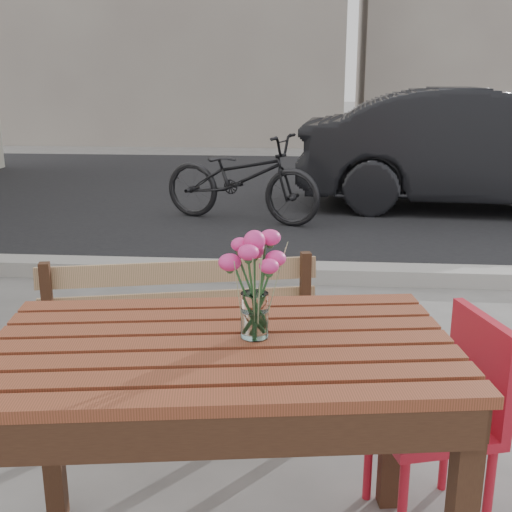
% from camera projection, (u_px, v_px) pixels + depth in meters
% --- Properties ---
extents(street, '(30.00, 8.12, 0.12)m').
position_uv_depth(street, '(282.00, 219.00, 6.97)').
color(street, black).
rests_on(street, ground).
extents(main_table, '(1.40, 0.94, 0.80)m').
position_uv_depth(main_table, '(223.00, 383.00, 1.84)').
color(main_table, brown).
rests_on(main_table, ground).
extents(main_bench, '(1.30, 0.64, 0.78)m').
position_uv_depth(main_bench, '(181.00, 324.00, 2.82)').
color(main_bench, olive).
rests_on(main_bench, ground).
extents(red_chair, '(0.46, 0.46, 0.76)m').
position_uv_depth(red_chair, '(450.00, 406.00, 2.18)').
color(red_chair, red).
rests_on(red_chair, ground).
extents(main_vase, '(0.17, 0.17, 0.31)m').
position_uv_depth(main_vase, '(255.00, 272.00, 1.78)').
color(main_vase, white).
rests_on(main_vase, main_table).
extents(parked_car, '(4.36, 1.81, 1.40)m').
position_uv_depth(parked_car, '(483.00, 150.00, 7.47)').
color(parked_car, black).
rests_on(parked_car, ground).
extents(bicycle, '(1.91, 1.19, 0.95)m').
position_uv_depth(bicycle, '(241.00, 178.00, 6.88)').
color(bicycle, black).
rests_on(bicycle, ground).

